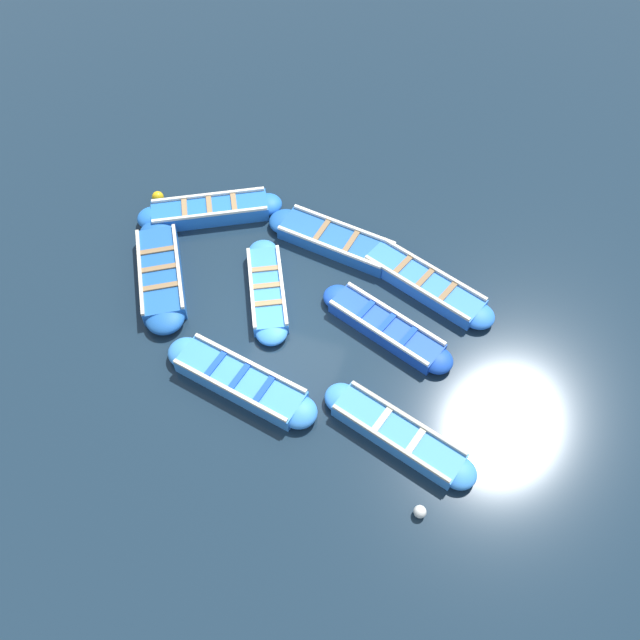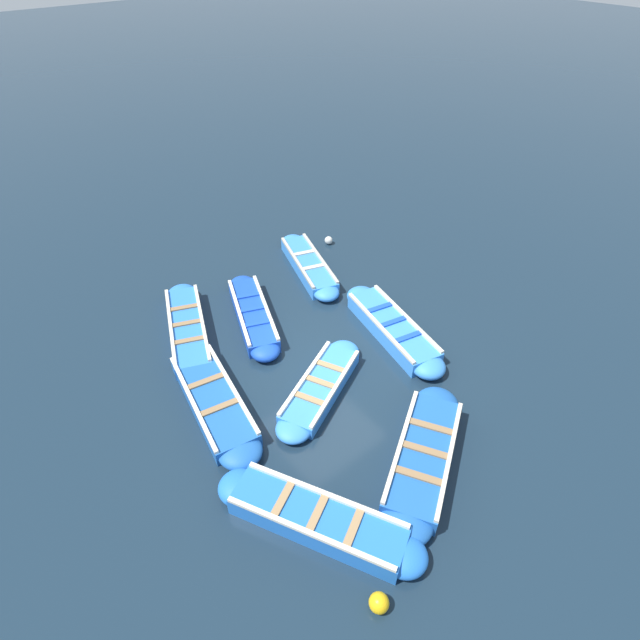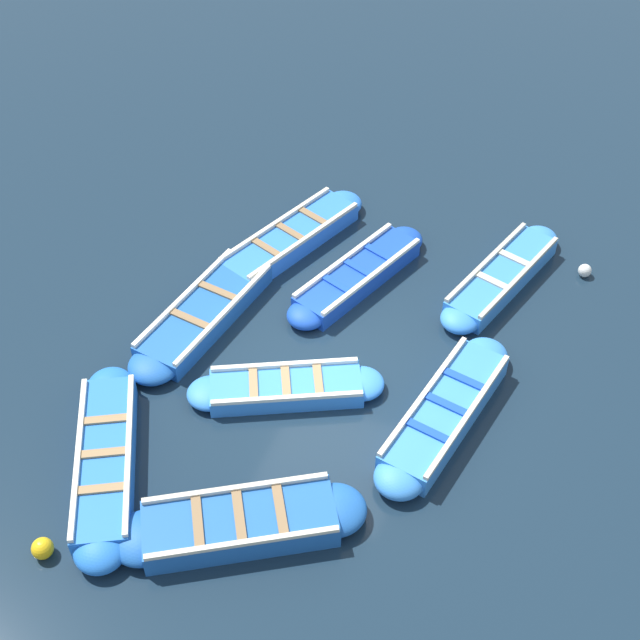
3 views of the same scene
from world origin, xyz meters
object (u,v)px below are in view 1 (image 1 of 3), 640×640
boat_stern_in (210,211)px  buoy_orange_near (158,197)px  boat_near_quay (267,290)px  buoy_yellow_far (420,512)px  boat_outer_left (424,283)px  boat_inner_gap (161,273)px  boat_outer_right (398,434)px  boat_end_of_row (386,327)px  boat_drifting (240,381)px  boat_centre (336,241)px

boat_stern_in → buoy_orange_near: 1.60m
boat_near_quay → buoy_yellow_far: (-4.14, -4.70, -0.03)m
boat_outer_left → boat_stern_in: (0.63, 5.91, 0.03)m
boat_inner_gap → boat_outer_right: (-2.36, -6.56, -0.02)m
boat_stern_in → boat_outer_left: bearing=-96.1°
boat_near_quay → buoy_orange_near: bearing=62.3°
boat_end_of_row → boat_drifting: (-2.37, 2.64, 0.02)m
boat_outer_right → boat_near_quay: boat_outer_right is taller
buoy_yellow_far → boat_centre: bearing=30.2°
buoy_yellow_far → boat_stern_in: bearing=49.1°
boat_stern_in → boat_end_of_row: boat_stern_in is taller
boat_outer_right → boat_end_of_row: size_ratio=1.02×
boat_outer_left → boat_inner_gap: bearing=105.5°
boat_near_quay → buoy_orange_near: boat_near_quay is taller
boat_outer_right → buoy_orange_near: size_ratio=11.47×
buoy_yellow_far → boat_outer_right: bearing=29.1°
buoy_yellow_far → boat_near_quay: bearing=48.6°
boat_outer_right → boat_drifting: size_ratio=0.94×
buoy_yellow_far → boat_end_of_row: bearing=23.3°
boat_outer_right → buoy_orange_near: 9.22m
boat_outer_left → boat_end_of_row: boat_outer_left is taller
boat_stern_in → boat_outer_right: size_ratio=1.04×
boat_centre → buoy_yellow_far: boat_centre is taller
boat_near_quay → buoy_yellow_far: boat_near_quay is taller
boat_outer_left → boat_stern_in: bearing=83.9°
boat_outer_left → boat_stern_in: size_ratio=1.03×
buoy_orange_near → buoy_yellow_far: bearing=-125.7°
boat_outer_right → boat_stern_in: bearing=53.1°
boat_outer_left → boat_near_quay: bearing=110.8°
boat_inner_gap → buoy_orange_near: size_ratio=11.60×
boat_outer_right → boat_inner_gap: bearing=70.2°
boat_outer_left → boat_end_of_row: 1.65m
boat_end_of_row → boat_near_quay: (0.21, 3.01, -0.03)m
boat_outer_right → boat_end_of_row: boat_outer_right is taller
boat_outer_left → boat_inner_gap: 6.43m
boat_end_of_row → buoy_yellow_far: size_ratio=14.12×
boat_stern_in → buoy_orange_near: bearing=86.8°
boat_drifting → boat_near_quay: boat_drifting is taller
boat_outer_right → boat_drifting: boat_drifting is taller
boat_drifting → boat_centre: boat_drifting is taller
buoy_orange_near → boat_outer_right: bearing=-121.4°
boat_outer_left → buoy_orange_near: bearing=84.5°
boat_inner_gap → boat_end_of_row: 5.66m
boat_inner_gap → buoy_orange_near: boat_inner_gap is taller
boat_inner_gap → buoy_yellow_far: size_ratio=14.54×
boat_outer_left → buoy_yellow_far: 5.62m
boat_end_of_row → boat_drifting: bearing=131.9°
boat_outer_left → boat_centre: 2.52m
boat_near_quay → boat_end_of_row: bearing=-94.0°
buoy_orange_near → boat_end_of_row: bearing=-108.2°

